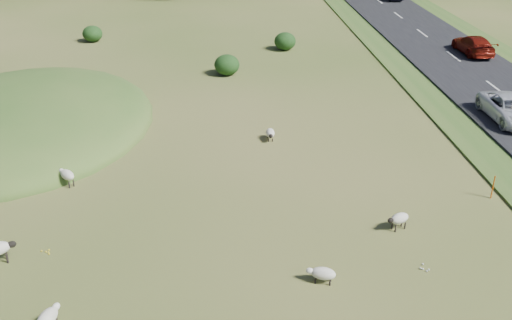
{
  "coord_description": "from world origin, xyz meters",
  "views": [
    {
      "loc": [
        0.29,
        -21.58,
        13.72
      ],
      "look_at": [
        2.0,
        4.0,
        1.0
      ],
      "focal_mm": 40.0,
      "sensor_mm": 36.0,
      "label": 1
    }
  ],
  "objects_px": {
    "car_3": "(511,109)",
    "sheep_4": "(270,133)",
    "sheep_3": "(322,273)",
    "sheep_1": "(67,175)",
    "sheep_5": "(48,317)",
    "marker_post": "(493,187)",
    "car_0": "(473,45)",
    "sheep_2": "(399,219)"
  },
  "relations": [
    {
      "from": "sheep_5",
      "to": "sheep_4",
      "type": "bearing_deg",
      "value": -11.9
    },
    {
      "from": "sheep_3",
      "to": "sheep_2",
      "type": "bearing_deg",
      "value": -122.37
    },
    {
      "from": "sheep_4",
      "to": "car_0",
      "type": "distance_m",
      "value": 24.75
    },
    {
      "from": "sheep_4",
      "to": "car_3",
      "type": "height_order",
      "value": "car_3"
    },
    {
      "from": "sheep_5",
      "to": "sheep_3",
      "type": "bearing_deg",
      "value": -60.8
    },
    {
      "from": "sheep_2",
      "to": "sheep_3",
      "type": "bearing_deg",
      "value": 16.91
    },
    {
      "from": "marker_post",
      "to": "car_3",
      "type": "xyz_separation_m",
      "value": [
        5.05,
        8.86,
        0.39
      ]
    },
    {
      "from": "marker_post",
      "to": "sheep_3",
      "type": "height_order",
      "value": "marker_post"
    },
    {
      "from": "sheep_4",
      "to": "sheep_3",
      "type": "bearing_deg",
      "value": 4.98
    },
    {
      "from": "sheep_2",
      "to": "car_3",
      "type": "bearing_deg",
      "value": -156.36
    },
    {
      "from": "sheep_2",
      "to": "car_0",
      "type": "xyz_separation_m",
      "value": [
        14.07,
        25.92,
        0.46
      ]
    },
    {
      "from": "car_3",
      "to": "sheep_4",
      "type": "bearing_deg",
      "value": -174.55
    },
    {
      "from": "sheep_3",
      "to": "sheep_4",
      "type": "height_order",
      "value": "same"
    },
    {
      "from": "sheep_2",
      "to": "sheep_4",
      "type": "relative_size",
      "value": 0.99
    },
    {
      "from": "sheep_2",
      "to": "sheep_4",
      "type": "bearing_deg",
      "value": -88.25
    },
    {
      "from": "sheep_2",
      "to": "sheep_5",
      "type": "distance_m",
      "value": 14.5
    },
    {
      "from": "sheep_4",
      "to": "sheep_5",
      "type": "bearing_deg",
      "value": -29.17
    },
    {
      "from": "sheep_5",
      "to": "car_0",
      "type": "xyz_separation_m",
      "value": [
        27.63,
        31.05,
        0.57
      ]
    },
    {
      "from": "marker_post",
      "to": "car_0",
      "type": "height_order",
      "value": "car_0"
    },
    {
      "from": "sheep_3",
      "to": "car_0",
      "type": "xyz_separation_m",
      "value": [
        17.97,
        29.29,
        0.6
      ]
    },
    {
      "from": "car_3",
      "to": "marker_post",
      "type": "bearing_deg",
      "value": -119.66
    },
    {
      "from": "sheep_2",
      "to": "car_3",
      "type": "height_order",
      "value": "car_3"
    },
    {
      "from": "car_0",
      "to": "sheep_5",
      "type": "bearing_deg",
      "value": 48.34
    },
    {
      "from": "sheep_5",
      "to": "car_3",
      "type": "relative_size",
      "value": 0.24
    },
    {
      "from": "marker_post",
      "to": "sheep_1",
      "type": "distance_m",
      "value": 20.6
    },
    {
      "from": "sheep_2",
      "to": "sheep_5",
      "type": "bearing_deg",
      "value": -3.13
    },
    {
      "from": "sheep_3",
      "to": "car_3",
      "type": "distance_m",
      "value": 20.34
    },
    {
      "from": "marker_post",
      "to": "sheep_1",
      "type": "xyz_separation_m",
      "value": [
        -20.43,
        2.66,
        -0.02
      ]
    },
    {
      "from": "sheep_1",
      "to": "car_0",
      "type": "bearing_deg",
      "value": -97.09
    },
    {
      "from": "car_0",
      "to": "sheep_2",
      "type": "bearing_deg",
      "value": 61.51
    },
    {
      "from": "marker_post",
      "to": "sheep_3",
      "type": "bearing_deg",
      "value": -147.93
    },
    {
      "from": "sheep_4",
      "to": "sheep_2",
      "type": "bearing_deg",
      "value": 27.18
    },
    {
      "from": "car_0",
      "to": "marker_post",
      "type": "bearing_deg",
      "value": 69.43
    },
    {
      "from": "sheep_1",
      "to": "car_0",
      "type": "height_order",
      "value": "car_0"
    },
    {
      "from": "sheep_4",
      "to": "car_0",
      "type": "relative_size",
      "value": 0.22
    },
    {
      "from": "marker_post",
      "to": "sheep_3",
      "type": "xyz_separation_m",
      "value": [
        -9.13,
        -5.72,
        -0.18
      ]
    },
    {
      "from": "sheep_1",
      "to": "car_3",
      "type": "relative_size",
      "value": 0.2
    },
    {
      "from": "sheep_1",
      "to": "sheep_5",
      "type": "xyz_separation_m",
      "value": [
        1.65,
        -10.14,
        -0.14
      ]
    },
    {
      "from": "marker_post",
      "to": "sheep_2",
      "type": "height_order",
      "value": "marker_post"
    },
    {
      "from": "sheep_3",
      "to": "sheep_5",
      "type": "bearing_deg",
      "value": 27.23
    },
    {
      "from": "marker_post",
      "to": "sheep_1",
      "type": "height_order",
      "value": "marker_post"
    },
    {
      "from": "sheep_3",
      "to": "marker_post",
      "type": "bearing_deg",
      "value": -131.08
    }
  ]
}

